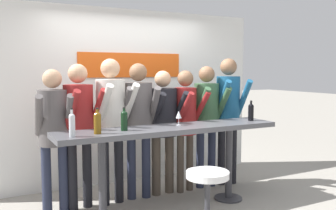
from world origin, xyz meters
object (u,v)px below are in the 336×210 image
at_px(person_far_right, 207,112).
at_px(wine_bottle_1, 251,111).
at_px(tasting_table, 171,139).
at_px(wine_bottle_3, 72,124).
at_px(person_center_right, 163,119).
at_px(person_right, 186,116).
at_px(wine_bottle_0, 97,122).
at_px(person_rightmost, 228,106).
at_px(person_left, 79,120).
at_px(person_far_left, 54,125).
at_px(wine_bottle_2, 124,120).
at_px(bar_stool, 207,190).
at_px(wine_glass_0, 179,115).
at_px(person_center, 139,115).
at_px(person_center_left, 111,114).

height_order(person_far_right, wine_bottle_1, person_far_right).
distance_m(tasting_table, wine_bottle_3, 1.23).
distance_m(tasting_table, person_far_right, 1.07).
xyz_separation_m(person_center_right, person_right, (0.32, -0.05, 0.02)).
height_order(tasting_table, person_far_right, person_far_right).
height_order(tasting_table, wine_bottle_0, wine_bottle_0).
height_order(tasting_table, person_rightmost, person_rightmost).
distance_m(person_left, person_right, 1.46).
xyz_separation_m(person_right, wine_bottle_0, (-1.43, -0.61, 0.09)).
bearing_deg(person_far_right, person_rightmost, -2.47).
height_order(person_left, wine_bottle_1, person_left).
xyz_separation_m(tasting_table, wine_bottle_3, (-1.19, -0.13, 0.28)).
relative_size(person_far_left, wine_bottle_2, 6.51).
height_order(bar_stool, person_right, person_right).
distance_m(person_rightmost, wine_glass_0, 1.20).
bearing_deg(person_center_right, person_center, 178.26).
distance_m(bar_stool, wine_glass_0, 1.00).
bearing_deg(person_center, tasting_table, -62.94).
height_order(person_far_right, wine_bottle_3, person_far_right).
height_order(person_center, wine_glass_0, person_center).
relative_size(person_right, wine_bottle_1, 6.31).
distance_m(person_center_right, wine_bottle_2, 0.99).
height_order(person_far_left, wine_bottle_2, person_far_left).
height_order(wine_bottle_0, wine_glass_0, wine_bottle_0).
xyz_separation_m(person_right, person_rightmost, (0.72, 0.00, 0.11)).
relative_size(tasting_table, wine_bottle_1, 10.28).
xyz_separation_m(person_center_left, person_right, (1.06, -0.01, -0.08)).
distance_m(person_far_left, person_center_right, 1.44).
bearing_deg(person_far_left, tasting_table, -18.65).
relative_size(bar_stool, person_center_left, 0.34).
bearing_deg(wine_bottle_1, wine_bottle_0, -178.67).
relative_size(person_far_left, wine_glass_0, 9.58).
xyz_separation_m(bar_stool, wine_bottle_2, (-0.69, 0.62, 0.72)).
xyz_separation_m(person_center_right, person_far_right, (0.69, -0.02, 0.05)).
xyz_separation_m(bar_stool, person_left, (-1.05, 1.18, 0.68)).
xyz_separation_m(person_center, wine_bottle_1, (1.35, -0.60, 0.04)).
bearing_deg(bar_stool, person_center_left, 119.06).
bearing_deg(person_rightmost, wine_glass_0, -145.91).
relative_size(wine_bottle_0, wine_glass_0, 1.55).
distance_m(tasting_table, person_center, 0.64).
height_order(wine_bottle_2, wine_glass_0, wine_bottle_2).
xyz_separation_m(person_left, person_rightmost, (2.18, -0.01, 0.07)).
relative_size(person_right, person_far_right, 0.97).
distance_m(bar_stool, wine_bottle_2, 1.18).
height_order(person_right, wine_bottle_3, person_right).
height_order(person_far_left, person_center_left, person_center_left).
distance_m(person_center_left, person_center_right, 0.75).
distance_m(person_far_right, wine_bottle_0, 1.91).
bearing_deg(wine_bottle_0, person_center_left, 59.42).
bearing_deg(wine_glass_0, wine_bottle_1, -4.35).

